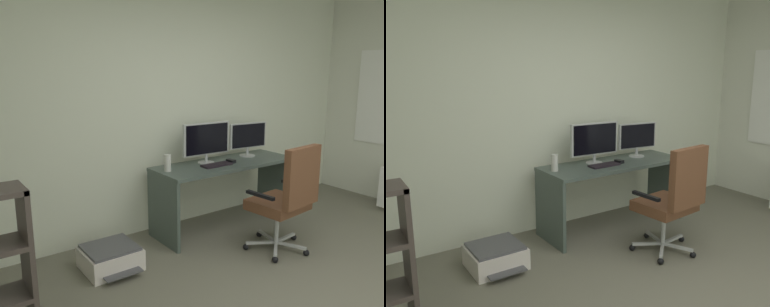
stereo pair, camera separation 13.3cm
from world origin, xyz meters
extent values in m
cube|color=silver|center=(0.00, 2.42, 1.39)|extent=(5.56, 0.10, 2.79)
cube|color=#46534D|center=(0.47, 1.96, 0.72)|extent=(1.65, 0.58, 0.04)
cube|color=#46534D|center=(-0.34, 1.96, 0.35)|extent=(0.04, 0.56, 0.70)
cube|color=#46534D|center=(1.27, 1.96, 0.35)|extent=(0.04, 0.56, 0.70)
cylinder|color=#B2B5B7|center=(0.27, 2.05, 0.74)|extent=(0.18, 0.18, 0.01)
cylinder|color=#B2B5B7|center=(0.27, 2.05, 0.80)|extent=(0.03, 0.03, 0.10)
cube|color=#B7BABC|center=(0.27, 2.05, 1.01)|extent=(0.58, 0.06, 0.34)
cube|color=black|center=(0.27, 2.03, 1.01)|extent=(0.53, 0.03, 0.32)
cylinder|color=#B2B5B7|center=(0.88, 2.05, 0.74)|extent=(0.18, 0.18, 0.01)
cylinder|color=#B2B5B7|center=(0.88, 2.05, 0.80)|extent=(0.03, 0.03, 0.10)
cube|color=#B7BABC|center=(0.88, 2.05, 0.98)|extent=(0.49, 0.09, 0.29)
cube|color=black|center=(0.87, 2.03, 0.98)|extent=(0.46, 0.06, 0.27)
cube|color=black|center=(0.28, 1.89, 0.75)|extent=(0.34, 0.13, 0.02)
cube|color=black|center=(0.50, 1.91, 0.75)|extent=(0.07, 0.11, 0.03)
cylinder|color=silver|center=(-0.25, 2.00, 0.82)|extent=(0.07, 0.07, 0.17)
cube|color=#B7BABC|center=(0.65, 1.23, 0.07)|extent=(0.30, 0.06, 0.02)
sphere|color=black|center=(0.80, 1.24, 0.03)|extent=(0.06, 0.06, 0.06)
cube|color=#B7BABC|center=(0.53, 1.36, 0.07)|extent=(0.10, 0.30, 0.02)
sphere|color=black|center=(0.56, 1.51, 0.03)|extent=(0.06, 0.06, 0.06)
cube|color=#B7BABC|center=(0.37, 1.29, 0.07)|extent=(0.27, 0.18, 0.02)
sphere|color=black|center=(0.24, 1.37, 0.03)|extent=(0.06, 0.06, 0.06)
cube|color=#B7BABC|center=(0.39, 1.11, 0.07)|extent=(0.25, 0.22, 0.02)
sphere|color=black|center=(0.27, 1.01, 0.03)|extent=(0.06, 0.06, 0.06)
cube|color=#B7BABC|center=(0.56, 1.08, 0.07)|extent=(0.15, 0.29, 0.02)
sphere|color=black|center=(0.62, 0.94, 0.03)|extent=(0.06, 0.06, 0.06)
cylinder|color=#B7BABC|center=(0.50, 1.21, 0.24)|extent=(0.04, 0.04, 0.34)
cube|color=brown|center=(0.50, 1.21, 0.46)|extent=(0.55, 0.49, 0.10)
cube|color=brown|center=(0.52, 0.96, 0.79)|extent=(0.47, 0.11, 0.55)
cube|color=black|center=(0.23, 1.19, 0.61)|extent=(0.07, 0.31, 0.03)
cube|color=black|center=(0.77, 1.24, 0.61)|extent=(0.07, 0.31, 0.03)
cube|color=#493E3B|center=(-1.79, 1.21, 0.53)|extent=(0.03, 0.28, 1.06)
cube|color=silver|center=(-0.99, 1.80, 0.09)|extent=(0.47, 0.43, 0.19)
cube|color=#4C4C51|center=(-0.99, 1.80, 0.20)|extent=(0.44, 0.40, 0.02)
cube|color=#4C4C51|center=(-0.99, 1.54, 0.06)|extent=(0.33, 0.10, 0.01)
camera|label=1|loc=(-2.30, -1.26, 1.75)|focal=37.22mm
camera|label=2|loc=(-2.19, -1.33, 1.75)|focal=37.22mm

